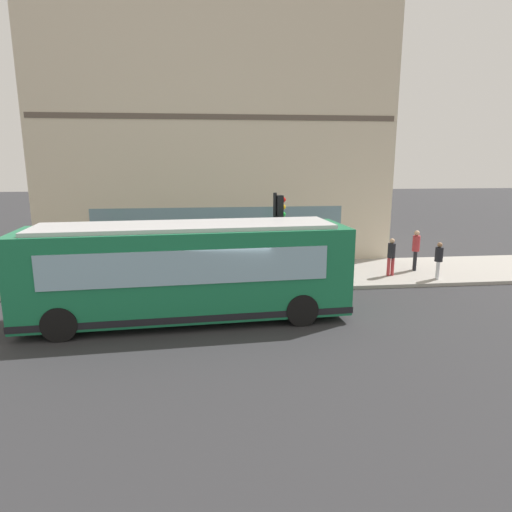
{
  "coord_description": "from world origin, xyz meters",
  "views": [
    {
      "loc": [
        -13.57,
        0.61,
        5.01
      ],
      "look_at": [
        1.58,
        -1.1,
        1.67
      ],
      "focal_mm": 31.15,
      "sensor_mm": 36.0,
      "label": 1
    }
  ],
  "objects_px": {
    "pedestrian_near_hydrant": "(142,254)",
    "pedestrian_by_light_pole": "(439,258)",
    "pedestrian_near_building_entrance": "(416,247)",
    "traffic_light_near_corner": "(278,221)",
    "pedestrian_walking_along_curb": "(391,254)",
    "city_bus_nearside": "(187,272)",
    "fire_hydrant": "(335,263)"
  },
  "relations": [
    {
      "from": "pedestrian_near_hydrant",
      "to": "pedestrian_by_light_pole",
      "type": "distance_m",
      "value": 12.26
    },
    {
      "from": "pedestrian_near_building_entrance",
      "to": "pedestrian_by_light_pole",
      "type": "distance_m",
      "value": 1.56
    },
    {
      "from": "traffic_light_near_corner",
      "to": "pedestrian_walking_along_curb",
      "type": "height_order",
      "value": "traffic_light_near_corner"
    },
    {
      "from": "city_bus_nearside",
      "to": "pedestrian_by_light_pole",
      "type": "bearing_deg",
      "value": -72.51
    },
    {
      "from": "city_bus_nearside",
      "to": "pedestrian_near_building_entrance",
      "type": "height_order",
      "value": "city_bus_nearside"
    },
    {
      "from": "pedestrian_near_hydrant",
      "to": "fire_hydrant",
      "type": "bearing_deg",
      "value": -89.58
    },
    {
      "from": "pedestrian_walking_along_curb",
      "to": "pedestrian_by_light_pole",
      "type": "distance_m",
      "value": 1.87
    },
    {
      "from": "fire_hydrant",
      "to": "pedestrian_near_building_entrance",
      "type": "relative_size",
      "value": 0.41
    },
    {
      "from": "pedestrian_near_building_entrance",
      "to": "city_bus_nearside",
      "type": "bearing_deg",
      "value": 115.59
    },
    {
      "from": "fire_hydrant",
      "to": "pedestrian_walking_along_curb",
      "type": "relative_size",
      "value": 0.46
    },
    {
      "from": "fire_hydrant",
      "to": "pedestrian_near_building_entrance",
      "type": "distance_m",
      "value": 3.64
    },
    {
      "from": "city_bus_nearside",
      "to": "pedestrian_by_light_pole",
      "type": "xyz_separation_m",
      "value": [
        3.18,
        -10.09,
        -0.53
      ]
    },
    {
      "from": "city_bus_nearside",
      "to": "fire_hydrant",
      "type": "distance_m",
      "value": 8.06
    },
    {
      "from": "fire_hydrant",
      "to": "pedestrian_walking_along_curb",
      "type": "bearing_deg",
      "value": -115.62
    },
    {
      "from": "city_bus_nearside",
      "to": "fire_hydrant",
      "type": "relative_size",
      "value": 13.75
    },
    {
      "from": "traffic_light_near_corner",
      "to": "fire_hydrant",
      "type": "distance_m",
      "value": 4.08
    },
    {
      "from": "pedestrian_walking_along_curb",
      "to": "pedestrian_by_light_pole",
      "type": "relative_size",
      "value": 1.04
    },
    {
      "from": "pedestrian_by_light_pole",
      "to": "pedestrian_near_hydrant",
      "type": "bearing_deg",
      "value": 81.96
    },
    {
      "from": "traffic_light_near_corner",
      "to": "pedestrian_near_building_entrance",
      "type": "distance_m",
      "value": 6.83
    },
    {
      "from": "traffic_light_near_corner",
      "to": "pedestrian_by_light_pole",
      "type": "distance_m",
      "value": 6.92
    },
    {
      "from": "pedestrian_near_building_entrance",
      "to": "pedestrian_by_light_pole",
      "type": "bearing_deg",
      "value": -170.62
    },
    {
      "from": "traffic_light_near_corner",
      "to": "pedestrian_by_light_pole",
      "type": "relative_size",
      "value": 2.35
    },
    {
      "from": "pedestrian_near_hydrant",
      "to": "pedestrian_walking_along_curb",
      "type": "xyz_separation_m",
      "value": [
        -0.95,
        -10.43,
        -0.06
      ]
    },
    {
      "from": "pedestrian_by_light_pole",
      "to": "traffic_light_near_corner",
      "type": "bearing_deg",
      "value": 91.05
    },
    {
      "from": "pedestrian_walking_along_curb",
      "to": "pedestrian_by_light_pole",
      "type": "height_order",
      "value": "pedestrian_walking_along_curb"
    },
    {
      "from": "pedestrian_walking_along_curb",
      "to": "pedestrian_near_building_entrance",
      "type": "relative_size",
      "value": 0.89
    },
    {
      "from": "pedestrian_by_light_pole",
      "to": "city_bus_nearside",
      "type": "bearing_deg",
      "value": 107.49
    },
    {
      "from": "pedestrian_walking_along_curb",
      "to": "pedestrian_by_light_pole",
      "type": "xyz_separation_m",
      "value": [
        -0.76,
        -1.71,
        -0.04
      ]
    },
    {
      "from": "pedestrian_by_light_pole",
      "to": "fire_hydrant",
      "type": "bearing_deg",
      "value": 65.1
    },
    {
      "from": "pedestrian_near_hydrant",
      "to": "pedestrian_near_building_entrance",
      "type": "distance_m",
      "value": 11.88
    },
    {
      "from": "traffic_light_near_corner",
      "to": "pedestrian_walking_along_curb",
      "type": "relative_size",
      "value": 2.26
    },
    {
      "from": "fire_hydrant",
      "to": "pedestrian_near_hydrant",
      "type": "height_order",
      "value": "pedestrian_near_hydrant"
    }
  ]
}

